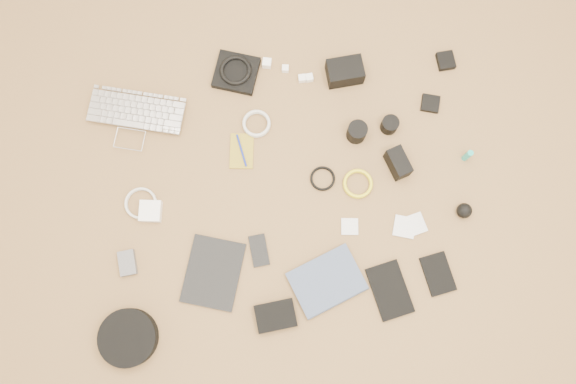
{
  "coord_description": "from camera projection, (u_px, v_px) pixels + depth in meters",
  "views": [
    {
      "loc": [
        -0.06,
        -0.42,
        2.08
      ],
      "look_at": [
        0.0,
        -0.0,
        0.02
      ],
      "focal_mm": 35.0,
      "sensor_mm": 36.0,
      "label": 1
    }
  ],
  "objects": [
    {
      "name": "air_blower",
      "position": [
        464.0,
        211.0,
        2.08
      ],
      "size": [
        0.07,
        0.07,
        0.06
      ],
      "primitive_type": "sphere",
      "rotation": [
        0.0,
        0.0,
        0.38
      ],
      "color": "black",
      "rests_on": "ground"
    },
    {
      "name": "notebook_olive",
      "position": [
        242.0,
        151.0,
        2.16
      ],
      "size": [
        0.11,
        0.15,
        0.01
      ],
      "primitive_type": "cube",
      "rotation": [
        0.0,
        0.0,
        -0.17
      ],
      "color": "olive",
      "rests_on": "ground"
    },
    {
      "name": "pen_blue",
      "position": [
        242.0,
        150.0,
        2.15
      ],
      "size": [
        0.03,
        0.13,
        0.01
      ],
      "primitive_type": "cylinder",
      "rotation": [
        1.57,
        0.0,
        0.14
      ],
      "color": "#122297",
      "rests_on": "notebook_olive"
    },
    {
      "name": "cable_black",
      "position": [
        323.0,
        179.0,
        2.13
      ],
      "size": [
        0.12,
        0.12,
        0.01
      ],
      "primitive_type": "torus",
      "rotation": [
        0.0,
        0.0,
        0.37
      ],
      "color": "black",
      "rests_on": "ground"
    },
    {
      "name": "phone",
      "position": [
        259.0,
        250.0,
        2.08
      ],
      "size": [
        0.07,
        0.12,
        0.01
      ],
      "primitive_type": "cube",
      "rotation": [
        0.0,
        0.0,
        0.04
      ],
      "color": "black",
      "rests_on": "ground"
    },
    {
      "name": "headphones",
      "position": [
        236.0,
        70.0,
        2.19
      ],
      "size": [
        0.15,
        0.15,
        0.02
      ],
      "primitive_type": "torus",
      "rotation": [
        0.0,
        0.0,
        -0.21
      ],
      "color": "black",
      "rests_on": "headphone_pouch"
    },
    {
      "name": "battery_charger",
      "position": [
        128.0,
        263.0,
        2.06
      ],
      "size": [
        0.06,
        0.09,
        0.03
      ],
      "primitive_type": "cube",
      "rotation": [
        0.0,
        0.0,
        0.05
      ],
      "color": "#58585D",
      "rests_on": "ground"
    },
    {
      "name": "drive_case",
      "position": [
        276.0,
        316.0,
        2.02
      ],
      "size": [
        0.15,
        0.11,
        0.04
      ],
      "primitive_type": "cube",
      "rotation": [
        0.0,
        0.0,
        0.05
      ],
      "color": "black",
      "rests_on": "ground"
    },
    {
      "name": "charger_c",
      "position": [
        309.0,
        78.0,
        2.21
      ],
      "size": [
        0.03,
        0.03,
        0.03
      ],
      "primitive_type": "cube",
      "rotation": [
        0.0,
        0.0,
        0.04
      ],
      "color": "white",
      "rests_on": "ground"
    },
    {
      "name": "lens_pouch",
      "position": [
        446.0,
        61.0,
        2.22
      ],
      "size": [
        0.07,
        0.07,
        0.03
      ],
      "primitive_type": "cube",
      "rotation": [
        0.0,
        0.0,
        0.02
      ],
      "color": "black",
      "rests_on": "ground"
    },
    {
      "name": "filter_case_left",
      "position": [
        350.0,
        227.0,
        2.1
      ],
      "size": [
        0.07,
        0.07,
        0.01
      ],
      "primitive_type": "cube",
      "rotation": [
        0.0,
        0.0,
        -0.16
      ],
      "color": "silver",
      "rests_on": "ground"
    },
    {
      "name": "room_shell",
      "position": [
        286.0,
        39.0,
        0.9
      ],
      "size": [
        4.04,
        4.04,
        2.58
      ],
      "color": "olive",
      "rests_on": "ground"
    },
    {
      "name": "dslr_camera",
      "position": [
        345.0,
        72.0,
        2.18
      ],
      "size": [
        0.14,
        0.1,
        0.08
      ],
      "primitive_type": "cube",
      "rotation": [
        0.0,
        0.0,
        0.03
      ],
      "color": "black",
      "rests_on": "ground"
    },
    {
      "name": "power_brick",
      "position": [
        151.0,
        211.0,
        2.1
      ],
      "size": [
        0.09,
        0.09,
        0.03
      ],
      "primitive_type": "cube",
      "rotation": [
        0.0,
        0.0,
        -0.18
      ],
      "color": "white",
      "rests_on": "ground"
    },
    {
      "name": "cable_white_b",
      "position": [
        141.0,
        204.0,
        2.11
      ],
      "size": [
        0.14,
        0.14,
        0.01
      ],
      "primitive_type": "torus",
      "rotation": [
        0.0,
        0.0,
        0.13
      ],
      "color": "silver",
      "rests_on": "ground"
    },
    {
      "name": "lens_a",
      "position": [
        357.0,
        132.0,
        2.13
      ],
      "size": [
        0.08,
        0.08,
        0.08
      ],
      "primitive_type": "cylinder",
      "rotation": [
        0.0,
        0.0,
        0.06
      ],
      "color": "black",
      "rests_on": "ground"
    },
    {
      "name": "notebook_black_b",
      "position": [
        438.0,
        274.0,
        2.06
      ],
      "size": [
        0.12,
        0.16,
        0.01
      ],
      "primitive_type": "cube",
      "rotation": [
        0.0,
        0.0,
        0.13
      ],
      "color": "black",
      "rests_on": "ground"
    },
    {
      "name": "charger_a",
      "position": [
        267.0,
        63.0,
        2.22
      ],
      "size": [
        0.04,
        0.04,
        0.03
      ],
      "primitive_type": "cube",
      "rotation": [
        0.0,
        0.0,
        -0.27
      ],
      "color": "white",
      "rests_on": "ground"
    },
    {
      "name": "paperback",
      "position": [
        339.0,
        304.0,
        2.03
      ],
      "size": [
        0.29,
        0.25,
        0.02
      ],
      "primitive_type": "imported",
      "rotation": [
        0.0,
        0.0,
        1.89
      ],
      "color": "#3F4D6B",
      "rests_on": "ground"
    },
    {
      "name": "notebook_black_a",
      "position": [
        390.0,
        290.0,
        2.05
      ],
      "size": [
        0.15,
        0.22,
        0.01
      ],
      "primitive_type": "cube",
      "rotation": [
        0.0,
        0.0,
        0.16
      ],
      "color": "black",
      "rests_on": "ground"
    },
    {
      "name": "lens_cleaner",
      "position": [
        467.0,
        156.0,
        2.12
      ],
      "size": [
        0.03,
        0.03,
        0.08
      ],
      "primitive_type": "cylinder",
      "rotation": [
        0.0,
        0.0,
        -0.18
      ],
      "color": "#1AAFA2",
      "rests_on": "ground"
    },
    {
      "name": "headphone_pouch",
      "position": [
        236.0,
        73.0,
        2.21
      ],
      "size": [
        0.21,
        0.2,
        0.03
      ],
      "primitive_type": "cube",
      "rotation": [
        0.0,
        0.0,
        -0.37
      ],
      "color": "black",
      "rests_on": "ground"
    },
    {
      "name": "laptop",
      "position": [
        134.0,
        124.0,
        2.17
      ],
      "size": [
        0.43,
        0.36,
        0.03
      ],
      "primitive_type": "imported",
      "rotation": [
        0.0,
        0.0,
        -0.31
      ],
      "color": "#BAB9BE",
      "rests_on": "ground"
    },
    {
      "name": "charger_b",
      "position": [
        285.0,
        69.0,
        2.21
      ],
      "size": [
        0.03,
        0.03,
        0.02
      ],
      "primitive_type": "cube",
      "rotation": [
        0.0,
        0.0,
        -0.2
      ],
      "color": "white",
      "rests_on": "ground"
    },
    {
      "name": "lens_b",
      "position": [
        390.0,
        125.0,
        2.15
      ],
      "size": [
        0.07,
        0.07,
        0.06
      ],
      "primitive_type": "cylinder",
      "rotation": [
        0.0,
        0.0,
        0.02
      ],
      "color": "black",
      "rests_on": "ground"
    },
    {
      "name": "filter_case_mid",
      "position": [
        404.0,
        227.0,
        2.1
      ],
      "size": [
        0.1,
        0.1,
        0.01
      ],
      "primitive_type": "cube",
      "rotation": [
        0.0,
        0.0,
        -0.35
      ],
      "color": "silver",
      "rests_on": "ground"
    },
    {
      "name": "flash",
      "position": [
        398.0,
        163.0,
        2.11
      ],
      "size": [
        0.09,
        0.12,
        0.08
      ],
      "primitive_type": "cube",
      "rotation": [
        0.0,
        0.0,
        0.27
      ],
      "color": "black",
      "rests_on": "ground"
    },
    {
      "name": "cable_white_a",
      "position": [
        257.0,
        124.0,
        2.17
      ],
      "size": [
        0.13,
        0.13,
        0.01
      ],
      "primitive_type": "torus",
      "rotation": [
        0.0,
        0.0,
        0.17
      ],
      "color": "silver",
      "rests_on": "ground"
    },
    {
      "name": "tablet",
      "position": [
        213.0,
        273.0,
        2.06
      ],
      "size": [
        0.27,
        0.3,
        0.01
      ],
      "primitive_type": "cube",
      "rotation": [
        0.0,
        0.0,
        -0.35
      ],
      "color": "black",
      "rests_on": "ground"
    },
    {
      "name": "cable_yellow",
      "position": [
        358.0,
        184.0,
        2.13
      ],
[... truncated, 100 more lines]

